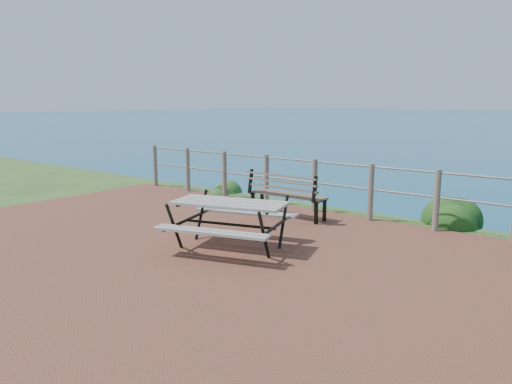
{
  "coord_description": "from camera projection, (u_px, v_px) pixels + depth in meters",
  "views": [
    {
      "loc": [
        4.95,
        -4.57,
        2.1
      ],
      "look_at": [
        0.36,
        1.14,
        0.75
      ],
      "focal_mm": 35.0,
      "sensor_mm": 36.0,
      "label": 1
    }
  ],
  "objects": [
    {
      "name": "ground",
      "position": [
        185.0,
        254.0,
        6.93
      ],
      "size": [
        10.0,
        7.0,
        0.12
      ],
      "primitive_type": "cube",
      "color": "brown",
      "rests_on": "ground"
    },
    {
      "name": "safety_railing",
      "position": [
        315.0,
        183.0,
        9.39
      ],
      "size": [
        9.4,
        0.1,
        1.0
      ],
      "color": "#6B5B4C",
      "rests_on": "ground"
    },
    {
      "name": "park_bench",
      "position": [
        288.0,
        188.0,
        8.93
      ],
      "size": [
        1.49,
        0.39,
        0.84
      ],
      "rotation": [
        0.0,
        0.0,
        0.01
      ],
      "color": "brown",
      "rests_on": "ground"
    },
    {
      "name": "shrub_lip_east",
      "position": [
        460.0,
        225.0,
        8.51
      ],
      "size": [
        0.87,
        0.87,
        0.65
      ],
      "primitive_type": "ellipsoid",
      "color": "#1C4515",
      "rests_on": "ground"
    },
    {
      "name": "picnic_table",
      "position": [
        230.0,
        220.0,
        7.06
      ],
      "size": [
        1.72,
        1.33,
        0.67
      ],
      "rotation": [
        0.0,
        0.0,
        0.31
      ],
      "color": "#9C958C",
      "rests_on": "ground"
    },
    {
      "name": "shrub_lip_west",
      "position": [
        222.0,
        193.0,
        11.51
      ],
      "size": [
        0.69,
        0.69,
        0.39
      ],
      "primitive_type": "ellipsoid",
      "color": "#224F1D",
      "rests_on": "ground"
    }
  ]
}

